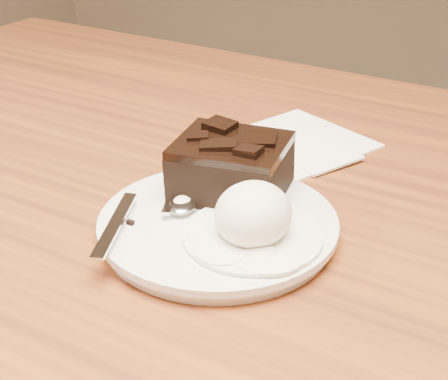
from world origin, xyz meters
The scene contains 9 objects.
plate centered at (0.09, -0.07, 0.76)m, with size 0.20×0.20×0.02m, color silver.
brownie centered at (0.07, -0.02, 0.79)m, with size 0.10×0.08×0.04m, color black.
ice_cream_scoop centered at (0.13, -0.08, 0.79)m, with size 0.06×0.07×0.05m, color white.
melt_puddle centered at (0.13, -0.08, 0.77)m, with size 0.11×0.11×0.00m, color white.
spoon centered at (0.05, -0.07, 0.77)m, with size 0.03×0.15×0.01m, color silver, non-canonical shape.
napkin centered at (0.06, 0.14, 0.75)m, with size 0.14×0.14×0.01m, color white.
crumb_a centered at (0.08, -0.06, 0.77)m, with size 0.01×0.01×0.00m, color black.
crumb_b centered at (0.09, -0.10, 0.77)m, with size 0.01×0.01×0.00m, color black.
crumb_c centered at (0.03, -0.12, 0.77)m, with size 0.01×0.00×0.00m, color black.
Camera 1 is at (0.34, -0.49, 1.06)m, focal length 53.86 mm.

